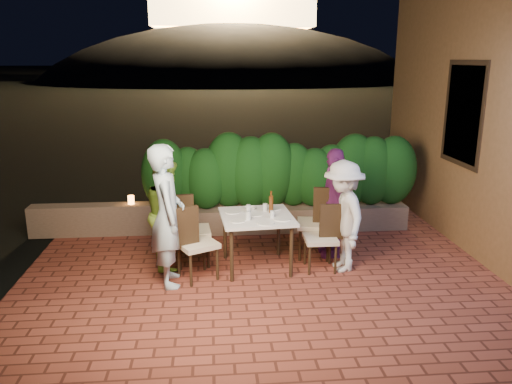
{
  "coord_description": "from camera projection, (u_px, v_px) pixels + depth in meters",
  "views": [
    {
      "loc": [
        -0.94,
        -5.64,
        2.8
      ],
      "look_at": [
        -0.36,
        0.83,
        1.05
      ],
      "focal_mm": 35.0,
      "sensor_mm": 36.0,
      "label": 1
    }
  ],
  "objects": [
    {
      "name": "ground",
      "position": [
        291.0,
        291.0,
        6.24
      ],
      "size": [
        400.0,
        400.0,
        0.0
      ],
      "primitive_type": "plane",
      "color": "black",
      "rests_on": "ground"
    },
    {
      "name": "terrace_floor",
      "position": [
        285.0,
        278.0,
        6.73
      ],
      "size": [
        7.0,
        6.0,
        0.15
      ],
      "primitive_type": "cube",
      "color": "brown",
      "rests_on": "ground"
    },
    {
      "name": "building_wall",
      "position": [
        501.0,
        78.0,
        7.82
      ],
      "size": [
        1.6,
        5.0,
        5.0
      ],
      "primitive_type": "cube",
      "color": "brown",
      "rests_on": "ground"
    },
    {
      "name": "window_pane",
      "position": [
        465.0,
        114.0,
        7.4
      ],
      "size": [
        0.08,
        1.0,
        1.4
      ],
      "primitive_type": "cube",
      "color": "black",
      "rests_on": "building_wall"
    },
    {
      "name": "window_frame",
      "position": [
        465.0,
        114.0,
        7.4
      ],
      "size": [
        0.06,
        1.15,
        1.55
      ],
      "primitive_type": "cube",
      "color": "black",
      "rests_on": "building_wall"
    },
    {
      "name": "planter",
      "position": [
        281.0,
        217.0,
        8.41
      ],
      "size": [
        4.2,
        0.55,
        0.4
      ],
      "primitive_type": "cube",
      "color": "brown",
      "rests_on": "ground"
    },
    {
      "name": "hedge",
      "position": [
        282.0,
        174.0,
        8.22
      ],
      "size": [
        4.0,
        0.7,
        1.1
      ],
      "primitive_type": null,
      "color": "#113D11",
      "rests_on": "planter"
    },
    {
      "name": "parapet",
      "position": [
        99.0,
        219.0,
        8.14
      ],
      "size": [
        2.2,
        0.3,
        0.5
      ],
      "primitive_type": "cube",
      "color": "brown",
      "rests_on": "ground"
    },
    {
      "name": "hill",
      "position": [
        234.0,
        112.0,
        65.15
      ],
      "size": [
        52.0,
        40.0,
        22.0
      ],
      "primitive_type": "ellipsoid",
      "color": "black",
      "rests_on": "ground"
    },
    {
      "name": "dining_table",
      "position": [
        257.0,
        242.0,
        6.81
      ],
      "size": [
        1.02,
        1.02,
        0.75
      ],
      "primitive_type": null,
      "rotation": [
        0.0,
        0.0,
        0.08
      ],
      "color": "white",
      "rests_on": "ground"
    },
    {
      "name": "plate_nw",
      "position": [
        238.0,
        221.0,
        6.47
      ],
      "size": [
        0.19,
        0.19,
        0.01
      ],
      "primitive_type": "cylinder",
      "color": "white",
      "rests_on": "dining_table"
    },
    {
      "name": "plate_sw",
      "position": [
        233.0,
        212.0,
        6.84
      ],
      "size": [
        0.21,
        0.21,
        0.01
      ],
      "primitive_type": "cylinder",
      "color": "white",
      "rests_on": "dining_table"
    },
    {
      "name": "plate_ne",
      "position": [
        282.0,
        219.0,
        6.55
      ],
      "size": [
        0.23,
        0.23,
        0.01
      ],
      "primitive_type": "cylinder",
      "color": "white",
      "rests_on": "dining_table"
    },
    {
      "name": "plate_se",
      "position": [
        274.0,
        208.0,
        7.0
      ],
      "size": [
        0.2,
        0.2,
        0.01
      ],
      "primitive_type": "cylinder",
      "color": "white",
      "rests_on": "dining_table"
    },
    {
      "name": "plate_centre",
      "position": [
        255.0,
        214.0,
        6.74
      ],
      "size": [
        0.2,
        0.2,
        0.01
      ],
      "primitive_type": "cylinder",
      "color": "white",
      "rests_on": "dining_table"
    },
    {
      "name": "plate_front",
      "position": [
        266.0,
        223.0,
        6.38
      ],
      "size": [
        0.23,
        0.23,
        0.01
      ],
      "primitive_type": "cylinder",
      "color": "white",
      "rests_on": "dining_table"
    },
    {
      "name": "glass_nw",
      "position": [
        248.0,
        216.0,
        6.51
      ],
      "size": [
        0.07,
        0.07,
        0.12
      ],
      "primitive_type": "cylinder",
      "color": "silver",
      "rests_on": "dining_table"
    },
    {
      "name": "glass_sw",
      "position": [
        248.0,
        208.0,
        6.84
      ],
      "size": [
        0.06,
        0.06,
        0.1
      ],
      "primitive_type": "cylinder",
      "color": "silver",
      "rests_on": "dining_table"
    },
    {
      "name": "glass_ne",
      "position": [
        272.0,
        214.0,
        6.6
      ],
      "size": [
        0.06,
        0.06,
        0.1
      ],
      "primitive_type": "cylinder",
      "color": "silver",
      "rests_on": "dining_table"
    },
    {
      "name": "glass_se",
      "position": [
        265.0,
        207.0,
        6.88
      ],
      "size": [
        0.06,
        0.06,
        0.11
      ],
      "primitive_type": "cylinder",
      "color": "silver",
      "rests_on": "dining_table"
    },
    {
      "name": "beer_bottle",
      "position": [
        271.0,
        202.0,
        6.79
      ],
      "size": [
        0.06,
        0.06,
        0.31
      ],
      "primitive_type": null,
      "color": "#52290D",
      "rests_on": "dining_table"
    },
    {
      "name": "bowl",
      "position": [
        250.0,
        208.0,
        6.97
      ],
      "size": [
        0.17,
        0.17,
        0.04
      ],
      "primitive_type": "imported",
      "rotation": [
        0.0,
        0.0,
        0.13
      ],
      "color": "white",
      "rests_on": "dining_table"
    },
    {
      "name": "chair_left_front",
      "position": [
        197.0,
        242.0,
        6.44
      ],
      "size": [
        0.62,
        0.62,
        0.99
      ],
      "primitive_type": null,
      "rotation": [
        0.0,
        0.0,
        0.47
      ],
      "color": "black",
      "rests_on": "ground"
    },
    {
      "name": "chair_left_back",
      "position": [
        193.0,
        229.0,
        6.9
      ],
      "size": [
        0.5,
        0.5,
        1.01
      ],
      "primitive_type": null,
      "rotation": [
        0.0,
        0.0,
        0.08
      ],
      "color": "black",
      "rests_on": "ground"
    },
    {
      "name": "chair_right_front",
      "position": [
        321.0,
        237.0,
        6.72
      ],
      "size": [
        0.43,
        0.43,
        0.92
      ],
      "primitive_type": null,
      "rotation": [
        0.0,
        0.0,
        3.13
      ],
      "color": "black",
      "rests_on": "ground"
    },
    {
      "name": "chair_right_back",
      "position": [
        314.0,
        222.0,
        7.16
      ],
      "size": [
        0.56,
        0.56,
        1.04
      ],
      "primitive_type": null,
      "rotation": [
        0.0,
        0.0,
        2.96
      ],
      "color": "black",
      "rests_on": "ground"
    },
    {
      "name": "diner_blue",
      "position": [
        167.0,
        216.0,
        6.19
      ],
      "size": [
        0.52,
        0.72,
        1.81
      ],
      "primitive_type": "imported",
      "rotation": [
        0.0,
        0.0,
        1.72
      ],
      "color": "silver",
      "rests_on": "ground"
    },
    {
      "name": "diner_green",
      "position": [
        168.0,
        213.0,
        6.8
      ],
      "size": [
        0.68,
        0.81,
        1.5
      ],
      "primitive_type": "imported",
      "rotation": [
        0.0,
        0.0,
        1.74
      ],
      "color": "#92C73E",
      "rests_on": "ground"
    },
    {
      "name": "diner_white",
      "position": [
        343.0,
        216.0,
        6.65
      ],
      "size": [
        0.66,
        1.03,
        1.51
      ],
      "primitive_type": "imported",
      "rotation": [
        0.0,
        0.0,
        -1.47
      ],
      "color": "silver",
      "rests_on": "ground"
    },
    {
      "name": "diner_purple",
      "position": [
        334.0,
        202.0,
        7.16
      ],
      "size": [
        0.44,
        0.95,
        1.58
      ],
      "primitive_type": "imported",
      "rotation": [
        0.0,
        0.0,
        -1.62
      ],
      "color": "#6B2364",
      "rests_on": "ground"
    },
    {
      "name": "parapet_lamp",
      "position": [
        131.0,
        200.0,
        8.1
      ],
      "size": [
        0.1,
        0.1,
        0.14
      ],
      "primitive_type": "cylinder",
      "color": "orange",
      "rests_on": "parapet"
    }
  ]
}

